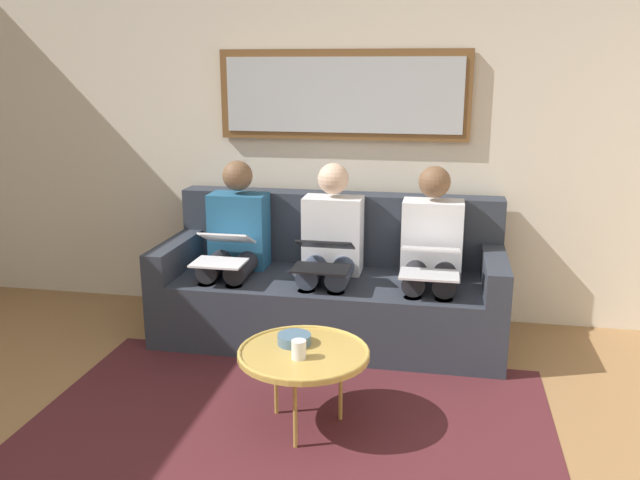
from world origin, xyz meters
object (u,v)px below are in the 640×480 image
at_px(cup, 299,349).
at_px(laptop_white, 224,249).
at_px(laptop_silver, 430,260).
at_px(person_middle, 330,248).
at_px(couch, 332,288).
at_px(bowl, 294,339).
at_px(framed_mirror, 343,95).
at_px(coffee_table, 304,354).
at_px(person_left, 431,253).
at_px(laptop_black, 324,255).
at_px(person_right, 235,243).

height_order(cup, laptop_white, laptop_white).
height_order(laptop_silver, person_middle, person_middle).
distance_m(couch, bowl, 1.14).
xyz_separation_m(couch, framed_mirror, (0.00, -0.39, 1.24)).
bearing_deg(coffee_table, bowl, -50.87).
xyz_separation_m(person_left, laptop_silver, (-0.00, 0.24, 0.02)).
xyz_separation_m(couch, person_left, (-0.64, 0.07, 0.30)).
relative_size(coffee_table, laptop_black, 1.74).
xyz_separation_m(person_middle, laptop_white, (0.64, 0.23, 0.02)).
xyz_separation_m(couch, person_right, (0.64, 0.07, 0.30)).
distance_m(couch, laptop_black, 0.44).
distance_m(framed_mirror, laptop_white, 1.31).
distance_m(framed_mirror, bowl, 1.89).
xyz_separation_m(couch, bowl, (-0.01, 1.14, 0.12)).
height_order(coffee_table, cup, cup).
bearing_deg(couch, coffee_table, 93.46).
bearing_deg(framed_mirror, couch, 90.00).
bearing_deg(laptop_silver, person_left, -90.00).
bearing_deg(bowl, person_middle, -89.52).
bearing_deg(framed_mirror, person_left, 144.47).
bearing_deg(coffee_table, person_middle, -86.33).
relative_size(bowl, laptop_silver, 0.46).
relative_size(bowl, person_left, 0.15).
xyz_separation_m(cup, person_middle, (0.07, -1.23, 0.16)).
relative_size(laptop_black, person_right, 0.32).
bearing_deg(person_middle, laptop_black, 90.00).
height_order(coffee_table, laptop_white, laptop_white).
xyz_separation_m(framed_mirror, bowl, (-0.01, 1.53, -1.12)).
bearing_deg(person_left, person_middle, 0.00).
height_order(bowl, laptop_white, laptop_white).
height_order(laptop_black, person_right, person_right).
bearing_deg(person_middle, framed_mirror, -90.00).
relative_size(cup, bowl, 0.54).
xyz_separation_m(person_left, laptop_black, (0.64, 0.23, 0.02)).
height_order(laptop_silver, person_right, person_right).
bearing_deg(person_left, cup, 65.04).
bearing_deg(person_middle, person_right, 0.00).
height_order(laptop_silver, laptop_black, laptop_black).
bearing_deg(framed_mirror, laptop_black, 90.00).
relative_size(framed_mirror, coffee_table, 2.65).
distance_m(coffee_table, person_left, 1.30).
height_order(framed_mirror, bowl, framed_mirror).
bearing_deg(person_right, couch, -173.87).
distance_m(coffee_table, cup, 0.10).
height_order(couch, person_right, person_right).
xyz_separation_m(framed_mirror, person_left, (-0.64, 0.46, -0.94)).
relative_size(person_left, laptop_silver, 3.16).
bearing_deg(laptop_black, laptop_silver, 179.06).
height_order(bowl, person_left, person_left).
height_order(framed_mirror, laptop_black, framed_mirror).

